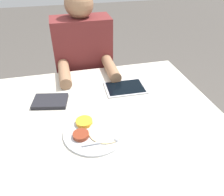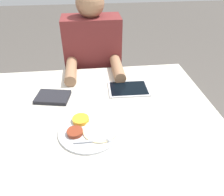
{
  "view_description": "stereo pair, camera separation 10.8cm",
  "coord_description": "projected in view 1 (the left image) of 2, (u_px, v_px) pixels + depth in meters",
  "views": [
    {
      "loc": [
        -0.11,
        -0.78,
        1.4
      ],
      "look_at": [
        0.1,
        0.08,
        0.78
      ],
      "focal_mm": 35.0,
      "sensor_mm": 36.0,
      "label": 1
    },
    {
      "loc": [
        -0.0,
        -0.8,
        1.4
      ],
      "look_at": [
        0.1,
        0.08,
        0.78
      ],
      "focal_mm": 35.0,
      "sensor_mm": 36.0,
      "label": 2
    }
  ],
  "objects": [
    {
      "name": "red_notebook",
      "position": [
        50.0,
        101.0,
        1.14
      ],
      "size": [
        0.2,
        0.15,
        0.02
      ],
      "color": "silver",
      "rests_on": "dining_table"
    },
    {
      "name": "dining_table",
      "position": [
        98.0,
        168.0,
        1.24
      ],
      "size": [
        1.25,
        1.04,
        0.72
      ],
      "color": "beige",
      "rests_on": "ground_plane"
    },
    {
      "name": "thali_tray",
      "position": [
        94.0,
        131.0,
        0.96
      ],
      "size": [
        0.28,
        0.28,
        0.03
      ],
      "color": "#B7BABF",
      "rests_on": "dining_table"
    },
    {
      "name": "person_diner",
      "position": [
        85.0,
        80.0,
        1.66
      ],
      "size": [
        0.39,
        0.48,
        1.19
      ],
      "color": "black",
      "rests_on": "ground_plane"
    },
    {
      "name": "tablet_device",
      "position": [
        125.0,
        88.0,
        1.26
      ],
      "size": [
        0.24,
        0.17,
        0.01
      ],
      "color": "#B7B7BC",
      "rests_on": "dining_table"
    }
  ]
}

